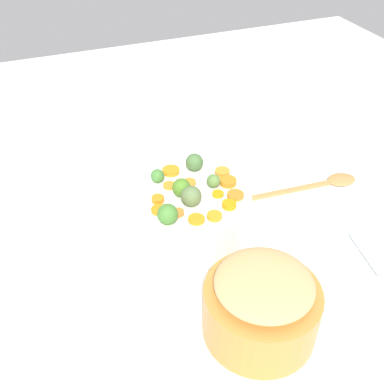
# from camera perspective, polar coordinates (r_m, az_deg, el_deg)

# --- Properties ---
(tabletop) EXTENTS (2.40, 2.40, 0.02)m
(tabletop) POSITION_cam_1_polar(r_m,az_deg,el_deg) (1.07, 1.22, -6.14)
(tabletop) COLOR white
(tabletop) RESTS_ON ground
(serving_bowl_carrots) EXTENTS (0.25, 0.25, 0.10)m
(serving_bowl_carrots) POSITION_cam_1_polar(r_m,az_deg,el_deg) (1.05, -0.00, -2.62)
(serving_bowl_carrots) COLOR white
(serving_bowl_carrots) RESTS_ON tabletop
(metal_pot) EXTENTS (0.20, 0.20, 0.10)m
(metal_pot) POSITION_cam_1_polar(r_m,az_deg,el_deg) (0.87, 8.18, -13.86)
(metal_pot) COLOR #CF8036
(metal_pot) RESTS_ON tabletop
(stuffing_mound) EXTENTS (0.17, 0.17, 0.04)m
(stuffing_mound) POSITION_cam_1_polar(r_m,az_deg,el_deg) (0.82, 8.62, -10.75)
(stuffing_mound) COLOR tan
(stuffing_mound) RESTS_ON metal_pot
(carrot_slice_0) EXTENTS (0.05, 0.05, 0.01)m
(carrot_slice_0) POSITION_cam_1_polar(r_m,az_deg,el_deg) (1.01, 5.30, -0.51)
(carrot_slice_0) COLOR orange
(carrot_slice_0) RESTS_ON serving_bowl_carrots
(carrot_slice_1) EXTENTS (0.03, 0.03, 0.01)m
(carrot_slice_1) POSITION_cam_1_polar(r_m,az_deg,el_deg) (1.02, 3.11, -0.25)
(carrot_slice_1) COLOR orange
(carrot_slice_1) RESTS_ON serving_bowl_carrots
(carrot_slice_2) EXTENTS (0.04, 0.04, 0.01)m
(carrot_slice_2) POSITION_cam_1_polar(r_m,az_deg,el_deg) (0.99, 4.45, -1.52)
(carrot_slice_2) COLOR orange
(carrot_slice_2) RESTS_ON serving_bowl_carrots
(carrot_slice_3) EXTENTS (0.04, 0.04, 0.01)m
(carrot_slice_3) POSITION_cam_1_polar(r_m,az_deg,el_deg) (0.96, 2.69, -2.88)
(carrot_slice_3) COLOR orange
(carrot_slice_3) RESTS_ON serving_bowl_carrots
(carrot_slice_4) EXTENTS (0.05, 0.05, 0.01)m
(carrot_slice_4) POSITION_cam_1_polar(r_m,az_deg,el_deg) (0.98, -3.96, -2.14)
(carrot_slice_4) COLOR orange
(carrot_slice_4) RESTS_ON serving_bowl_carrots
(carrot_slice_5) EXTENTS (0.04, 0.04, 0.01)m
(carrot_slice_5) POSITION_cam_1_polar(r_m,az_deg,el_deg) (1.04, -2.73, 0.77)
(carrot_slice_5) COLOR orange
(carrot_slice_5) RESTS_ON serving_bowl_carrots
(carrot_slice_6) EXTENTS (0.04, 0.04, 0.01)m
(carrot_slice_6) POSITION_cam_1_polar(r_m,az_deg,el_deg) (1.08, -2.54, 2.53)
(carrot_slice_6) COLOR orange
(carrot_slice_6) RESTS_ON serving_bowl_carrots
(carrot_slice_7) EXTENTS (0.03, 0.03, 0.01)m
(carrot_slice_7) POSITION_cam_1_polar(r_m,az_deg,el_deg) (0.97, -1.67, -2.48)
(carrot_slice_7) COLOR orange
(carrot_slice_7) RESTS_ON serving_bowl_carrots
(carrot_slice_8) EXTENTS (0.04, 0.04, 0.01)m
(carrot_slice_8) POSITION_cam_1_polar(r_m,az_deg,el_deg) (1.08, 3.63, 2.38)
(carrot_slice_8) COLOR orange
(carrot_slice_8) RESTS_ON serving_bowl_carrots
(carrot_slice_9) EXTENTS (0.04, 0.04, 0.01)m
(carrot_slice_9) POSITION_cam_1_polar(r_m,az_deg,el_deg) (0.95, 0.53, -3.28)
(carrot_slice_9) COLOR orange
(carrot_slice_9) RESTS_ON serving_bowl_carrots
(carrot_slice_10) EXTENTS (0.03, 0.03, 0.01)m
(carrot_slice_10) POSITION_cam_1_polar(r_m,az_deg,el_deg) (1.05, -0.25, 1.13)
(carrot_slice_10) COLOR orange
(carrot_slice_10) RESTS_ON serving_bowl_carrots
(carrot_slice_11) EXTENTS (0.05, 0.05, 0.01)m
(carrot_slice_11) POSITION_cam_1_polar(r_m,az_deg,el_deg) (1.05, 4.32, 1.23)
(carrot_slice_11) COLOR orange
(carrot_slice_11) RESTS_ON serving_bowl_carrots
(carrot_slice_12) EXTENTS (0.04, 0.04, 0.01)m
(carrot_slice_12) POSITION_cam_1_polar(r_m,az_deg,el_deg) (1.00, -4.09, -0.86)
(carrot_slice_12) COLOR orange
(carrot_slice_12) RESTS_ON serving_bowl_carrots
(brussels_sprout_0) EXTENTS (0.03, 0.03, 0.03)m
(brussels_sprout_0) POSITION_cam_1_polar(r_m,az_deg,el_deg) (1.03, 2.58, 1.33)
(brussels_sprout_0) COLOR #577D3B
(brussels_sprout_0) RESTS_ON serving_bowl_carrots
(brussels_sprout_1) EXTENTS (0.04, 0.04, 0.04)m
(brussels_sprout_1) POSITION_cam_1_polar(r_m,az_deg,el_deg) (0.94, -2.93, -2.65)
(brussels_sprout_1) COLOR #457E31
(brussels_sprout_1) RESTS_ON serving_bowl_carrots
(brussels_sprout_2) EXTENTS (0.03, 0.03, 0.03)m
(brussels_sprout_2) POSITION_cam_1_polar(r_m,az_deg,el_deg) (1.05, -4.14, 1.93)
(brussels_sprout_2) COLOR #437C34
(brussels_sprout_2) RESTS_ON serving_bowl_carrots
(brussels_sprout_3) EXTENTS (0.04, 0.04, 0.04)m
(brussels_sprout_3) POSITION_cam_1_polar(r_m,az_deg,el_deg) (1.08, 0.29, 3.57)
(brussels_sprout_3) COLOR #466D39
(brussels_sprout_3) RESTS_ON serving_bowl_carrots
(brussels_sprout_4) EXTENTS (0.04, 0.04, 0.04)m
(brussels_sprout_4) POSITION_cam_1_polar(r_m,az_deg,el_deg) (0.98, -0.09, -0.50)
(brussels_sprout_4) COLOR #597141
(brussels_sprout_4) RESTS_ON serving_bowl_carrots
(brussels_sprout_5) EXTENTS (0.04, 0.04, 0.04)m
(brussels_sprout_5) POSITION_cam_1_polar(r_m,az_deg,el_deg) (1.01, -1.26, 0.53)
(brussels_sprout_5) COLOR #4B7E25
(brussels_sprout_5) RESTS_ON serving_bowl_carrots
(wooden_spoon) EXTENTS (0.06, 0.30, 0.01)m
(wooden_spoon) POSITION_cam_1_polar(r_m,az_deg,el_deg) (1.26, 15.53, 1.03)
(wooden_spoon) COLOR #B27F44
(wooden_spoon) RESTS_ON tabletop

